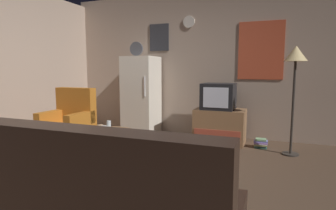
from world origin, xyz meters
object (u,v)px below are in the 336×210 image
Objects in this scene: remote_control at (106,132)px; standing_lamp at (295,62)px; book_stack at (261,143)px; wine_glass at (109,127)px; mug_ceramic_white at (104,129)px; fridge at (141,96)px; crt_tv at (219,96)px; armchair at (68,128)px; coffee_table at (107,150)px; mug_ceramic_tan at (100,128)px; tv_stand at (220,126)px.

standing_lamp is at bearing 11.07° from remote_control.
remote_control is 0.71× the size of book_stack.
mug_ceramic_white is at bearing -137.03° from wine_glass.
fridge is 2.77m from standing_lamp.
crt_tv reaches higher than armchair.
wine_glass reaches higher than coffee_table.
coffee_table is at bearing 84.71° from remote_control.
fridge is 2.02m from coffee_table.
fridge reaches higher than mug_ceramic_tan.
tv_stand is at bearing 56.97° from mug_ceramic_tan.
wine_glass is at bearing -119.47° from crt_tv.
armchair is at bearing 128.22° from remote_control.
tv_stand is 0.87× the size of armchair.
fridge reaches higher than remote_control.
coffee_table is at bearing 93.05° from mug_ceramic_white.
coffee_table is at bearing 158.25° from wine_glass.
mug_ceramic_white is at bearing -29.21° from armchair.
mug_ceramic_white reaches higher than remote_control.
armchair reaches higher than mug_ceramic_tan.
mug_ceramic_white is 0.60× the size of remote_control.
remote_control is at bearing 57.20° from mug_ceramic_white.
mug_ceramic_white reaches higher than book_stack.
remote_control reaches higher than book_stack.
armchair reaches higher than remote_control.
coffee_table is 8.00× the size of mug_ceramic_white.
mug_ceramic_tan is (-0.08, -0.02, 0.28)m from coffee_table.
tv_stand reaches higher than mug_ceramic_tan.
mug_ceramic_tan is (-1.17, -1.80, 0.23)m from tv_stand.
fridge is at bearing 80.24° from remote_control.
fridge reaches higher than armchair.
remote_control is 0.16× the size of armchair.
mug_ceramic_white is at bearing -145.30° from standing_lamp.
standing_lamp is at bearing -15.20° from crt_tv.
fridge reaches higher than book_stack.
remote_control is at bearing -71.82° from coffee_table.
armchair is (-3.28, -0.92, -1.02)m from standing_lamp.
fridge is 1.54m from armchair.
wine_glass is 1.67× the size of mug_ceramic_tan.
mug_ceramic_white is at bearing -135.32° from book_stack.
mug_ceramic_tan is at bearing -137.15° from book_stack.
crt_tv is at bearing 173.41° from book_stack.
mug_ceramic_white is (-0.04, -0.04, -0.03)m from wine_glass.
tv_stand reaches higher than book_stack.
wine_glass is (0.50, -1.91, -0.21)m from fridge.
armchair is at bearing 153.13° from coffee_table.
standing_lamp reaches higher than book_stack.
standing_lamp is 2.21× the size of coffee_table.
crt_tv is at bearing 30.04° from armchair.
standing_lamp is at bearing 34.52° from wine_glass.
standing_lamp is 1.66× the size of armchair.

